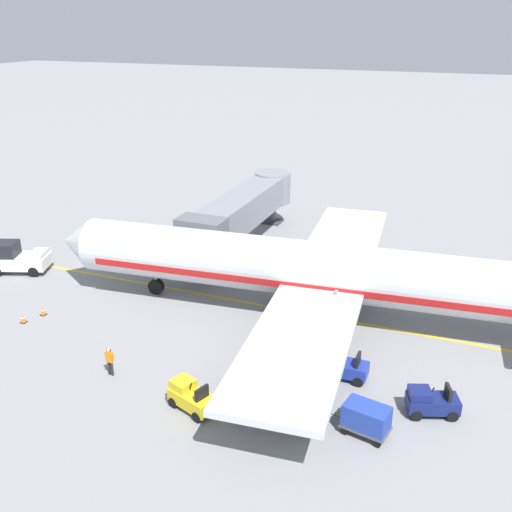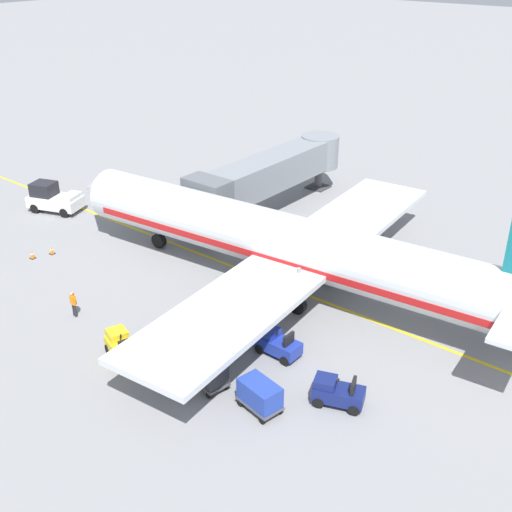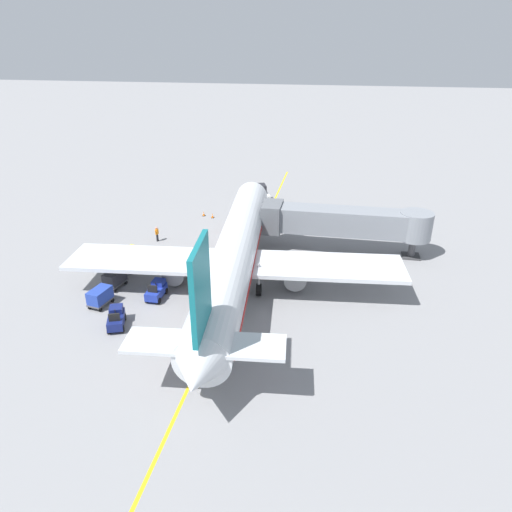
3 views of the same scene
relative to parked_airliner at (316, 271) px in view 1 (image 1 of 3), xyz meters
The scene contains 14 objects.
ground_plane 3.22m from the parked_airliner, 90.30° to the left, with size 400.00×400.00×0.00m, color gray.
gate_lead_in_line 3.22m from the parked_airliner, 90.30° to the left, with size 0.24×80.00×0.01m, color gold.
parked_airliner is the anchor object (origin of this frame).
jet_bridge 13.38m from the parked_airliner, 43.61° to the left, with size 17.46×3.50×4.98m.
pushback_tractor 23.60m from the parked_airliner, 94.13° to the left, with size 3.58×4.89×2.40m.
baggage_tug_lead 12.49m from the parked_airliner, 166.61° to the left, with size 1.98×2.76×1.62m.
baggage_tug_trailing 7.67m from the parked_airliner, 150.81° to the right, with size 1.29×2.50×1.62m.
baggage_tug_spare 11.71m from the parked_airliner, 133.19° to the right, with size 2.00×2.76×1.62m.
baggage_cart_front 11.30m from the parked_airliner, behind, with size 1.69×2.98×1.58m.
baggage_cart_second_in_train 11.27m from the parked_airliner, 167.18° to the right, with size 1.69×2.98×1.58m.
baggage_cart_third_in_train 12.19m from the parked_airliner, 151.69° to the right, with size 1.69×2.98×1.58m.
ground_crew_wing_walker 13.94m from the parked_airliner, 142.48° to the left, with size 0.28×0.73×1.69m.
safety_cone_nose_left 19.18m from the parked_airliner, 115.15° to the left, with size 0.36×0.36×0.59m.
safety_cone_nose_right 18.23m from the parked_airliner, 112.03° to the left, with size 0.36×0.36×0.59m.
Camera 1 is at (-32.93, -9.65, 18.18)m, focal length 40.44 mm.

